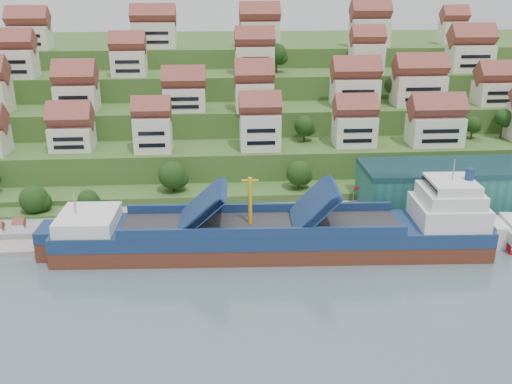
{
  "coord_description": "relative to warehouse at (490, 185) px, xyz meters",
  "views": [
    {
      "loc": [
        -11.39,
        -103.6,
        52.33
      ],
      "look_at": [
        -2.89,
        14.0,
        8.0
      ],
      "focal_mm": 40.0,
      "sensor_mm": 36.0,
      "label": 1
    }
  ],
  "objects": [
    {
      "name": "quay",
      "position": [
        -32.0,
        -2.0,
        -6.1
      ],
      "size": [
        180.0,
        14.0,
        2.2
      ],
      "primitive_type": "cube",
      "color": "gray",
      "rests_on": "ground"
    },
    {
      "name": "ground",
      "position": [
        -52.0,
        -17.0,
        -7.2
      ],
      "size": [
        300.0,
        300.0,
        0.0
      ],
      "primitive_type": "plane",
      "color": "slate",
      "rests_on": "ground"
    },
    {
      "name": "cargo_ship",
      "position": [
        -50.18,
        -16.63,
        -3.61
      ],
      "size": [
        86.79,
        16.93,
        19.25
      ],
      "rotation": [
        0.0,
        0.0,
        -0.04
      ],
      "color": "#55271A",
      "rests_on": "ground"
    },
    {
      "name": "flagpole",
      "position": [
        -33.89,
        -7.0,
        -0.32
      ],
      "size": [
        1.28,
        0.16,
        8.0
      ],
      "color": "gray",
      "rests_on": "quay"
    },
    {
      "name": "hillside",
      "position": [
        -52.0,
        86.55,
        3.46
      ],
      "size": [
        260.0,
        128.0,
        31.0
      ],
      "color": "#2D4C1E",
      "rests_on": "ground"
    },
    {
      "name": "hillside_trees",
      "position": [
        -67.12,
        22.98,
        7.27
      ],
      "size": [
        144.51,
        62.32,
        31.36
      ],
      "color": "#1D3E14",
      "rests_on": "ground"
    },
    {
      "name": "hillside_village",
      "position": [
        -49.68,
        43.68,
        17.05
      ],
      "size": [
        160.16,
        62.8,
        28.93
      ],
      "color": "silver",
      "rests_on": "ground"
    },
    {
      "name": "pebble_beach",
      "position": [
        -110.0,
        -5.0,
        -6.7
      ],
      "size": [
        45.0,
        20.0,
        1.0
      ],
      "primitive_type": "cube",
      "color": "gray",
      "rests_on": "ground"
    },
    {
      "name": "warehouse",
      "position": [
        0.0,
        0.0,
        0.0
      ],
      "size": [
        60.0,
        15.0,
        10.0
      ],
      "primitive_type": "cube",
      "color": "#24625B",
      "rests_on": "quay"
    }
  ]
}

